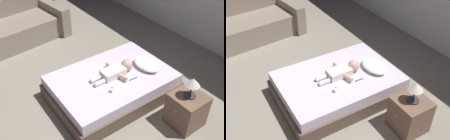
# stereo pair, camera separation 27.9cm
# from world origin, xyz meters

# --- Properties ---
(ground_plane) EXTENTS (8.00, 8.00, 0.00)m
(ground_plane) POSITION_xyz_m (0.00, 0.00, 0.00)
(ground_plane) COLOR gray
(bed) EXTENTS (1.24, 1.79, 0.38)m
(bed) POSITION_xyz_m (0.10, 0.62, 0.19)
(bed) COLOR brown
(bed) RESTS_ON ground_plane
(pillow) EXTENTS (0.47, 0.30, 0.10)m
(pillow) POSITION_xyz_m (0.23, 1.17, 0.43)
(pillow) COLOR white
(pillow) RESTS_ON bed
(baby) EXTENTS (0.48, 0.69, 0.18)m
(baby) POSITION_xyz_m (0.11, 0.70, 0.44)
(baby) COLOR white
(baby) RESTS_ON bed
(toothbrush) EXTENTS (0.01, 0.15, 0.02)m
(toothbrush) POSITION_xyz_m (0.34, 0.84, 0.39)
(toothbrush) COLOR blue
(toothbrush) RESTS_ON bed
(couch) EXTENTS (1.32, 2.26, 0.79)m
(couch) POSITION_xyz_m (-2.40, -0.09, 0.28)
(couch) COLOR gray
(couch) RESTS_ON ground_plane
(nightstand) EXTENTS (0.42, 0.45, 0.48)m
(nightstand) POSITION_xyz_m (1.13, 1.09, 0.24)
(nightstand) COLOR brown
(nightstand) RESTS_ON ground_plane
(lamp) EXTENTS (0.19, 0.19, 0.28)m
(lamp) POSITION_xyz_m (1.13, 1.09, 0.69)
(lamp) COLOR #333338
(lamp) RESTS_ON nightstand
(baby_bottle) EXTENTS (0.09, 0.12, 0.07)m
(baby_bottle) POSITION_xyz_m (0.37, 0.43, 0.41)
(baby_bottle) COLOR white
(baby_bottle) RESTS_ON bed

